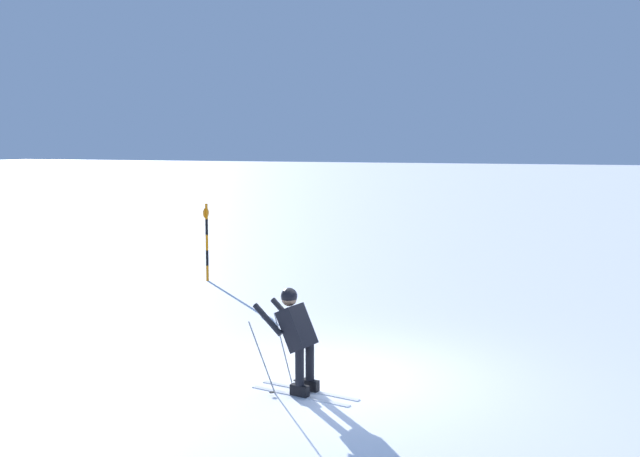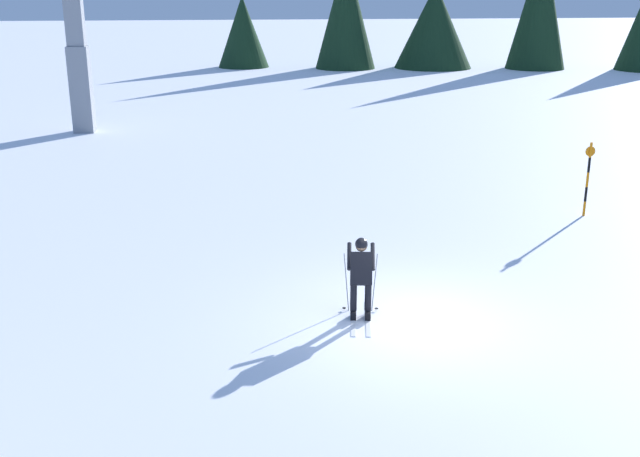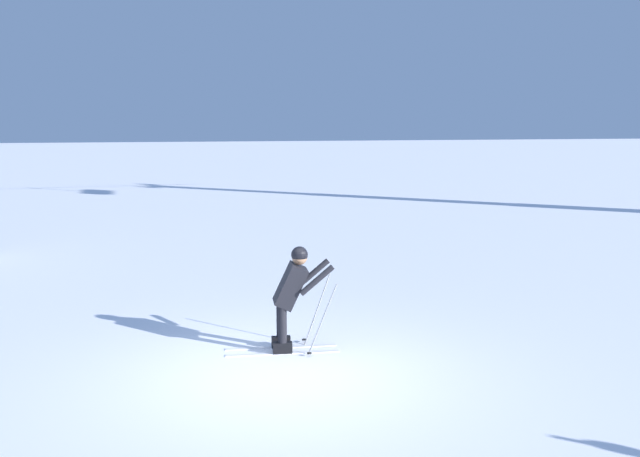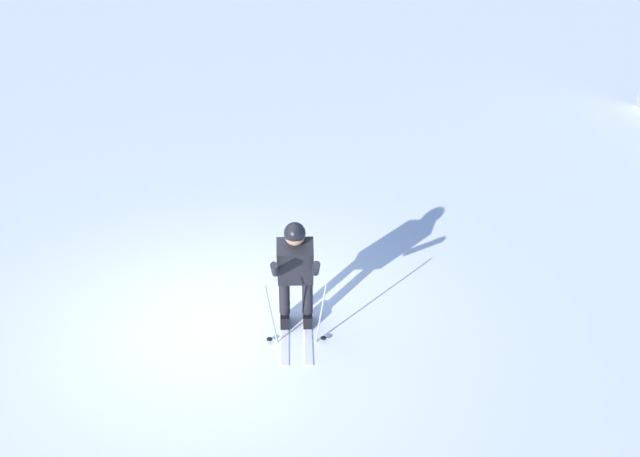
% 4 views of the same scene
% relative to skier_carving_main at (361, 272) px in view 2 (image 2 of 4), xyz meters
% --- Properties ---
extents(ground_plane, '(260.00, 260.00, 0.00)m').
position_rel_skier_carving_main_xyz_m(ground_plane, '(-0.36, -0.96, -0.91)').
color(ground_plane, white).
extents(skier_carving_main, '(1.69, 0.77, 1.69)m').
position_rel_skier_carving_main_xyz_m(skier_carving_main, '(0.00, 0.00, 0.00)').
color(skier_carving_main, white).
rests_on(skier_carving_main, ground_plane).
extents(lift_tower_far, '(0.86, 2.35, 11.59)m').
position_rel_skier_carving_main_xyz_m(lift_tower_far, '(20.58, 8.78, 3.85)').
color(lift_tower_far, gray).
rests_on(lift_tower_far, ground_plane).
extents(trail_marker_pole, '(0.07, 0.28, 2.09)m').
position_rel_skier_carving_main_xyz_m(trail_marker_pole, '(5.90, -7.36, 0.22)').
color(trail_marker_pole, orange).
rests_on(trail_marker_pole, ground_plane).
extents(tree_line_ridge, '(10.04, 34.29, 9.49)m').
position_rel_skier_carving_main_xyz_m(tree_line_ridge, '(44.25, -15.06, 2.91)').
color(tree_line_ridge, black).
rests_on(tree_line_ridge, ground_plane).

